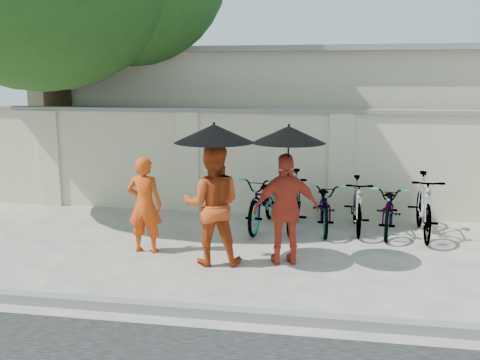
# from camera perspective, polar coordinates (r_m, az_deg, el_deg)

# --- Properties ---
(ground) EXTENTS (80.00, 80.00, 0.00)m
(ground) POSITION_cam_1_polar(r_m,az_deg,el_deg) (7.89, -4.21, -8.90)
(ground) COLOR #BEB09C
(kerb) EXTENTS (40.00, 0.16, 0.12)m
(kerb) POSITION_cam_1_polar(r_m,az_deg,el_deg) (6.36, -8.02, -13.42)
(kerb) COLOR slate
(kerb) RESTS_ON ground
(compound_wall) EXTENTS (20.00, 0.30, 2.00)m
(compound_wall) POSITION_cam_1_polar(r_m,az_deg,el_deg) (10.57, 5.20, 1.73)
(compound_wall) COLOR beige
(compound_wall) RESTS_ON ground
(building_behind) EXTENTS (14.00, 6.00, 3.20)m
(building_behind) POSITION_cam_1_polar(r_m,az_deg,el_deg) (14.25, 10.54, 6.35)
(building_behind) COLOR tan
(building_behind) RESTS_ON ground
(monk_left) EXTENTS (0.55, 0.37, 1.50)m
(monk_left) POSITION_cam_1_polar(r_m,az_deg,el_deg) (8.33, -10.13, -2.62)
(monk_left) COLOR #D54510
(monk_left) RESTS_ON ground
(monk_center) EXTENTS (0.93, 0.78, 1.74)m
(monk_center) POSITION_cam_1_polar(r_m,az_deg,el_deg) (7.67, -2.96, -2.66)
(monk_center) COLOR #B64016
(monk_center) RESTS_ON ground
(parasol_center) EXTENTS (1.12, 1.12, 1.05)m
(parasol_center) POSITION_cam_1_polar(r_m,az_deg,el_deg) (7.41, -2.79, 4.98)
(parasol_center) COLOR black
(parasol_center) RESTS_ON ground
(monk_right) EXTENTS (1.02, 0.66, 1.62)m
(monk_right) POSITION_cam_1_polar(r_m,az_deg,el_deg) (7.69, 4.97, -3.14)
(monk_right) COLOR red
(monk_right) RESTS_ON ground
(parasol_right) EXTENTS (1.04, 1.04, 1.10)m
(parasol_right) POSITION_cam_1_polar(r_m,az_deg,el_deg) (7.43, 5.21, 4.85)
(parasol_right) COLOR black
(parasol_right) RESTS_ON ground
(bike_0) EXTENTS (0.85, 1.92, 0.98)m
(bike_0) POSITION_cam_1_polar(r_m,az_deg,el_deg) (9.62, 2.51, -2.24)
(bike_0) COLOR gray
(bike_0) RESTS_ON ground
(bike_1) EXTENTS (0.57, 1.76, 1.05)m
(bike_1) POSITION_cam_1_polar(r_m,az_deg,el_deg) (9.54, 5.78, -2.18)
(bike_1) COLOR gray
(bike_1) RESTS_ON ground
(bike_2) EXTENTS (0.70, 1.75, 0.90)m
(bike_2) POSITION_cam_1_polar(r_m,az_deg,el_deg) (9.57, 9.08, -2.68)
(bike_2) COLOR gray
(bike_2) RESTS_ON ground
(bike_3) EXTENTS (0.49, 1.60, 0.96)m
(bike_3) POSITION_cam_1_polar(r_m,az_deg,el_deg) (9.59, 12.38, -2.60)
(bike_3) COLOR gray
(bike_3) RESTS_ON ground
(bike_4) EXTENTS (0.81, 1.75, 0.89)m
(bike_4) POSITION_cam_1_polar(r_m,az_deg,el_deg) (9.59, 15.68, -2.96)
(bike_4) COLOR gray
(bike_4) RESTS_ON ground
(bike_5) EXTENTS (0.58, 1.81, 1.08)m
(bike_5) POSITION_cam_1_polar(r_m,az_deg,el_deg) (9.58, 19.02, -2.57)
(bike_5) COLOR gray
(bike_5) RESTS_ON ground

